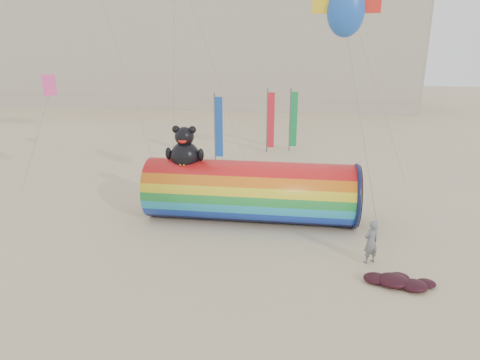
# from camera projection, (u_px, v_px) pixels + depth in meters

# --- Properties ---
(ground) EXTENTS (160.00, 160.00, 0.00)m
(ground) POSITION_uv_depth(u_px,v_px,m) (225.00, 239.00, 19.73)
(ground) COLOR #CCB58C
(ground) RESTS_ON ground
(hotel_building) EXTENTS (60.40, 15.40, 20.60)m
(hotel_building) POSITION_uv_depth(u_px,v_px,m) (198.00, 31.00, 61.55)
(hotel_building) COLOR #B7AD99
(hotel_building) RESTS_ON ground
(windsock_assembly) EXTENTS (10.50, 3.20, 4.84)m
(windsock_assembly) POSITION_uv_depth(u_px,v_px,m) (250.00, 190.00, 21.42)
(windsock_assembly) COLOR red
(windsock_assembly) RESTS_ON ground
(kite_handler) EXTENTS (0.81, 0.73, 1.86)m
(kite_handler) POSITION_uv_depth(u_px,v_px,m) (371.00, 242.00, 17.31)
(kite_handler) COLOR slate
(kite_handler) RESTS_ON ground
(fabric_bundle) EXTENTS (2.62, 1.35, 0.41)m
(fabric_bundle) POSITION_uv_depth(u_px,v_px,m) (398.00, 281.00, 15.87)
(fabric_bundle) COLOR #3C0A15
(fabric_bundle) RESTS_ON ground
(festival_banners) EXTENTS (6.10, 4.38, 5.20)m
(festival_banners) POSITION_uv_depth(u_px,v_px,m) (262.00, 122.00, 33.95)
(festival_banners) COLOR #59595E
(festival_banners) RESTS_ON ground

